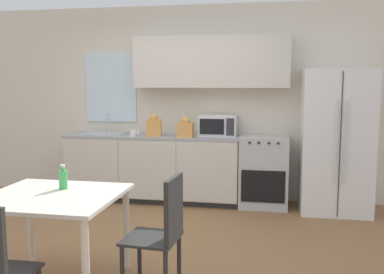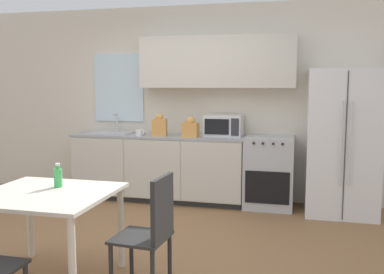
{
  "view_description": "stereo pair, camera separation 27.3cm",
  "coord_description": "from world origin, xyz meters",
  "px_view_note": "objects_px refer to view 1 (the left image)",
  "views": [
    {
      "loc": [
        1.26,
        -3.97,
        1.61
      ],
      "look_at": [
        0.43,
        0.49,
        1.05
      ],
      "focal_mm": 40.0,
      "sensor_mm": 36.0,
      "label": 1
    },
    {
      "loc": [
        1.53,
        -3.91,
        1.61
      ],
      "look_at": [
        0.43,
        0.49,
        1.05
      ],
      "focal_mm": 40.0,
      "sensor_mm": 36.0,
      "label": 2
    }
  ],
  "objects_px": {
    "refrigerator": "(336,141)",
    "drink_bottle": "(63,179)",
    "microwave": "(218,125)",
    "dining_table": "(53,207)",
    "oven_range": "(264,171)",
    "coffee_mug": "(134,133)",
    "dining_chair_side": "(163,227)"
  },
  "relations": [
    {
      "from": "refrigerator",
      "to": "drink_bottle",
      "type": "bearing_deg",
      "value": -136.39
    },
    {
      "from": "microwave",
      "to": "dining_table",
      "type": "bearing_deg",
      "value": -109.84
    },
    {
      "from": "oven_range",
      "to": "drink_bottle",
      "type": "bearing_deg",
      "value": -123.23
    },
    {
      "from": "coffee_mug",
      "to": "dining_chair_side",
      "type": "relative_size",
      "value": 0.13
    },
    {
      "from": "microwave",
      "to": "dining_chair_side",
      "type": "height_order",
      "value": "microwave"
    },
    {
      "from": "oven_range",
      "to": "dining_chair_side",
      "type": "bearing_deg",
      "value": -105.09
    },
    {
      "from": "dining_table",
      "to": "drink_bottle",
      "type": "height_order",
      "value": "drink_bottle"
    },
    {
      "from": "refrigerator",
      "to": "drink_bottle",
      "type": "distance_m",
      "value": 3.44
    },
    {
      "from": "refrigerator",
      "to": "dining_table",
      "type": "height_order",
      "value": "refrigerator"
    },
    {
      "from": "dining_chair_side",
      "to": "drink_bottle",
      "type": "distance_m",
      "value": 0.96
    },
    {
      "from": "refrigerator",
      "to": "dining_table",
      "type": "bearing_deg",
      "value": -134.2
    },
    {
      "from": "microwave",
      "to": "drink_bottle",
      "type": "xyz_separation_m",
      "value": [
        -0.98,
        -2.52,
        -0.22
      ]
    },
    {
      "from": "oven_range",
      "to": "drink_bottle",
      "type": "distance_m",
      "value": 2.94
    },
    {
      "from": "refrigerator",
      "to": "drink_bottle",
      "type": "xyz_separation_m",
      "value": [
        -2.49,
        -2.37,
        -0.06
      ]
    },
    {
      "from": "microwave",
      "to": "dining_chair_side",
      "type": "bearing_deg",
      "value": -91.77
    },
    {
      "from": "oven_range",
      "to": "coffee_mug",
      "type": "distance_m",
      "value": 1.81
    },
    {
      "from": "drink_bottle",
      "to": "dining_table",
      "type": "bearing_deg",
      "value": -89.58
    },
    {
      "from": "refrigerator",
      "to": "coffee_mug",
      "type": "bearing_deg",
      "value": -177.28
    },
    {
      "from": "dining_table",
      "to": "dining_chair_side",
      "type": "relative_size",
      "value": 1.11
    },
    {
      "from": "microwave",
      "to": "coffee_mug",
      "type": "relative_size",
      "value": 4.06
    },
    {
      "from": "refrigerator",
      "to": "microwave",
      "type": "height_order",
      "value": "refrigerator"
    },
    {
      "from": "coffee_mug",
      "to": "dining_table",
      "type": "relative_size",
      "value": 0.12
    },
    {
      "from": "refrigerator",
      "to": "microwave",
      "type": "distance_m",
      "value": 1.53
    },
    {
      "from": "dining_table",
      "to": "dining_chair_side",
      "type": "bearing_deg",
      "value": 0.85
    },
    {
      "from": "coffee_mug",
      "to": "dining_chair_side",
      "type": "bearing_deg",
      "value": -67.14
    },
    {
      "from": "dining_table",
      "to": "drink_bottle",
      "type": "relative_size",
      "value": 5.08
    },
    {
      "from": "oven_range",
      "to": "microwave",
      "type": "height_order",
      "value": "microwave"
    },
    {
      "from": "refrigerator",
      "to": "drink_bottle",
      "type": "relative_size",
      "value": 8.83
    },
    {
      "from": "microwave",
      "to": "dining_chair_side",
      "type": "relative_size",
      "value": 0.54
    },
    {
      "from": "dining_table",
      "to": "microwave",
      "type": "bearing_deg",
      "value": 70.16
    },
    {
      "from": "dining_chair_side",
      "to": "drink_bottle",
      "type": "xyz_separation_m",
      "value": [
        -0.89,
        0.17,
        0.3
      ]
    },
    {
      "from": "coffee_mug",
      "to": "drink_bottle",
      "type": "bearing_deg",
      "value": -86.8
    }
  ]
}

